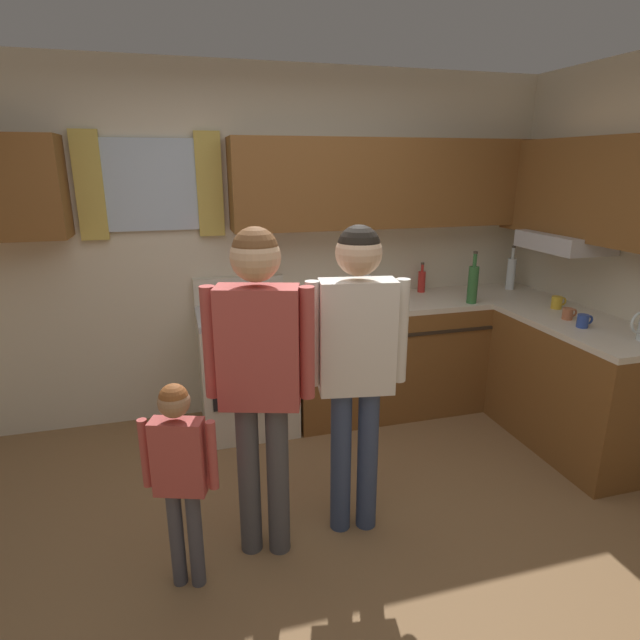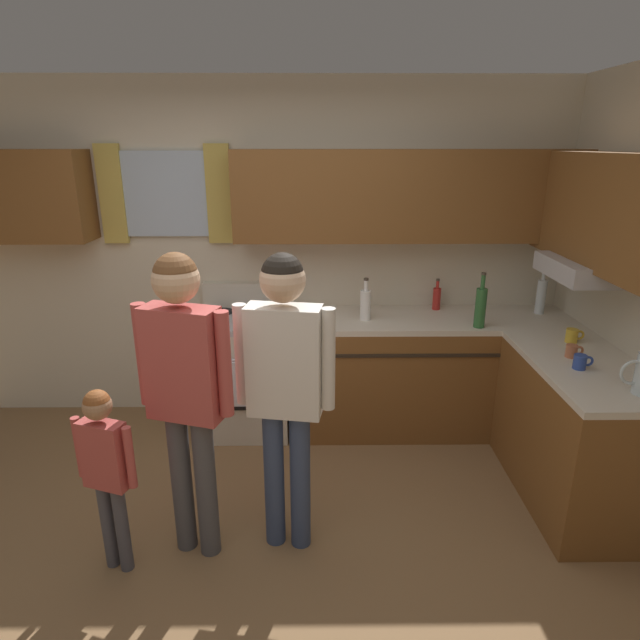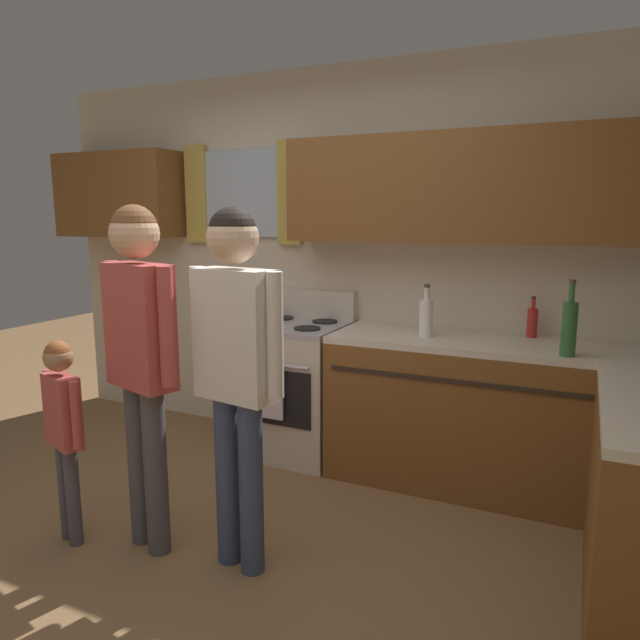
# 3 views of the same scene
# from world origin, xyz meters

# --- Properties ---
(ground_plane) EXTENTS (12.00, 12.00, 0.00)m
(ground_plane) POSITION_xyz_m (0.00, 0.00, 0.00)
(ground_plane) COLOR olive
(back_wall_unit) EXTENTS (4.60, 0.42, 2.60)m
(back_wall_unit) POSITION_xyz_m (0.07, 1.82, 1.48)
(back_wall_unit) COLOR beige
(back_wall_unit) RESTS_ON ground
(kitchen_counter_run) EXTENTS (2.11, 1.79, 0.90)m
(kitchen_counter_run) POSITION_xyz_m (1.51, 1.22, 0.45)
(kitchen_counter_run) COLOR brown
(kitchen_counter_run) RESTS_ON ground
(stove_oven) EXTENTS (0.67, 0.67, 1.10)m
(stove_oven) POSITION_xyz_m (-0.16, 1.54, 0.47)
(stove_oven) COLOR beige
(stove_oven) RESTS_ON ground
(bottle_wine_green) EXTENTS (0.08, 0.08, 0.39)m
(bottle_wine_green) POSITION_xyz_m (1.54, 1.32, 1.05)
(bottle_wine_green) COLOR #2D6633
(bottle_wine_green) RESTS_ON kitchen_counter_run
(bottle_milk_white) EXTENTS (0.08, 0.08, 0.31)m
(bottle_milk_white) POSITION_xyz_m (0.75, 1.49, 1.02)
(bottle_milk_white) COLOR white
(bottle_milk_white) RESTS_ON kitchen_counter_run
(bottle_sauce_red) EXTENTS (0.06, 0.06, 0.25)m
(bottle_sauce_red) POSITION_xyz_m (1.33, 1.74, 0.99)
(bottle_sauce_red) COLOR red
(bottle_sauce_red) RESTS_ON kitchen_counter_run
(adult_holding_child) EXTENTS (0.50, 0.26, 1.66)m
(adult_holding_child) POSITION_xyz_m (-0.27, 0.19, 1.05)
(adult_holding_child) COLOR #4C4C51
(adult_holding_child) RESTS_ON ground
(adult_in_plaid) EXTENTS (0.51, 0.22, 1.65)m
(adult_in_plaid) POSITION_xyz_m (0.23, 0.24, 1.04)
(adult_in_plaid) COLOR #38476B
(adult_in_plaid) RESTS_ON ground
(small_child) EXTENTS (0.33, 0.17, 1.03)m
(small_child) POSITION_xyz_m (-0.66, 0.06, 0.64)
(small_child) COLOR #4C4C56
(small_child) RESTS_ON ground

